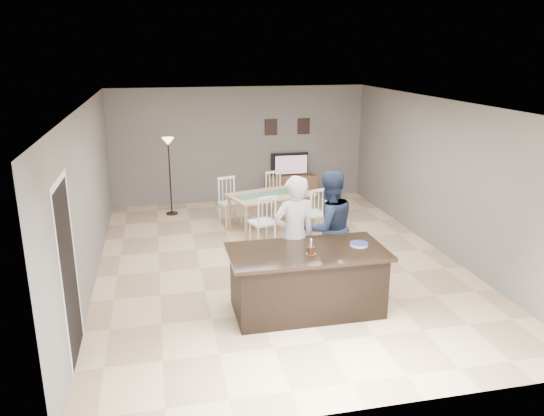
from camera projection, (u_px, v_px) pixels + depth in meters
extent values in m
plane|color=#D6B489|center=(278.00, 262.00, 9.14)|extent=(8.00, 8.00, 0.00)
plane|color=slate|center=(240.00, 145.00, 12.50)|extent=(6.00, 0.00, 6.00)
plane|color=slate|center=(373.00, 288.00, 5.01)|extent=(6.00, 0.00, 6.00)
plane|color=slate|center=(88.00, 196.00, 8.14)|extent=(0.00, 8.00, 8.00)
plane|color=slate|center=(443.00, 177.00, 9.37)|extent=(0.00, 8.00, 8.00)
plane|color=white|center=(278.00, 103.00, 8.37)|extent=(8.00, 8.00, 0.00)
cube|color=black|center=(307.00, 282.00, 7.34)|extent=(2.00, 1.00, 0.85)
cube|color=black|center=(307.00, 252.00, 7.21)|extent=(2.15, 1.10, 0.05)
cube|color=brown|center=(291.00, 188.00, 12.83)|extent=(1.20, 0.40, 0.60)
imported|color=black|center=(290.00, 164.00, 12.73)|extent=(0.91, 0.12, 0.53)
plane|color=orange|center=(291.00, 165.00, 12.66)|extent=(0.78, 0.00, 0.78)
cube|color=black|center=(271.00, 127.00, 12.51)|extent=(0.30, 0.02, 0.38)
cube|color=black|center=(304.00, 126.00, 12.68)|extent=(0.30, 0.02, 0.38)
plane|color=black|center=(69.00, 274.00, 6.08)|extent=(0.00, 2.10, 2.10)
plane|color=white|center=(58.00, 181.00, 5.76)|extent=(0.00, 1.02, 1.02)
imported|color=#B7B8BC|center=(294.00, 236.00, 7.70)|extent=(0.73, 0.54, 1.82)
imported|color=#1B253C|center=(328.00, 228.00, 8.08)|extent=(0.98, 0.83, 1.80)
cylinder|color=gold|center=(311.00, 254.00, 7.07)|extent=(0.14, 0.14, 0.00)
cylinder|color=#391E0F|center=(311.00, 250.00, 7.06)|extent=(0.10, 0.10, 0.09)
cylinder|color=white|center=(311.00, 244.00, 7.03)|extent=(0.02, 0.02, 0.10)
sphere|color=#FFBF4C|center=(311.00, 239.00, 7.01)|extent=(0.02, 0.02, 0.02)
cylinder|color=white|center=(359.00, 245.00, 7.37)|extent=(0.25, 0.25, 0.01)
cylinder|color=white|center=(359.00, 244.00, 7.36)|extent=(0.25, 0.25, 0.01)
cylinder|color=white|center=(359.00, 243.00, 7.36)|extent=(0.25, 0.25, 0.01)
cylinder|color=navy|center=(359.00, 243.00, 7.36)|extent=(0.25, 0.25, 0.00)
cube|color=tan|center=(270.00, 195.00, 10.54)|extent=(1.81, 1.33, 0.04)
cylinder|color=tan|center=(246.00, 224.00, 10.00)|extent=(0.06, 0.06, 0.72)
cylinder|color=tan|center=(292.00, 203.00, 11.31)|extent=(0.06, 0.06, 0.72)
cube|color=#42765B|center=(270.00, 193.00, 10.54)|extent=(1.46, 0.74, 0.01)
cube|color=silver|center=(262.00, 222.00, 9.77)|extent=(0.52, 0.51, 0.04)
cylinder|color=silver|center=(258.00, 239.00, 9.63)|extent=(0.03, 0.03, 0.44)
cylinder|color=silver|center=(266.00, 230.00, 10.06)|extent=(0.03, 0.03, 0.44)
cube|color=silver|center=(267.00, 198.00, 9.48)|extent=(0.38, 0.14, 0.05)
cube|color=silver|center=(313.00, 214.00, 10.29)|extent=(0.52, 0.51, 0.04)
cylinder|color=silver|center=(310.00, 229.00, 10.14)|extent=(0.03, 0.03, 0.44)
cylinder|color=silver|center=(316.00, 222.00, 10.57)|extent=(0.03, 0.03, 0.44)
cube|color=silver|center=(319.00, 190.00, 9.99)|extent=(0.38, 0.14, 0.05)
cube|color=silver|center=(230.00, 203.00, 10.96)|extent=(0.52, 0.51, 0.04)
cylinder|color=silver|center=(235.00, 211.00, 11.25)|extent=(0.03, 0.03, 0.44)
cylinder|color=silver|center=(226.00, 218.00, 10.82)|extent=(0.03, 0.03, 0.44)
cube|color=silver|center=(226.00, 178.00, 10.97)|extent=(0.38, 0.14, 0.05)
cube|color=silver|center=(277.00, 196.00, 11.48)|extent=(0.52, 0.51, 0.04)
cylinder|color=silver|center=(280.00, 204.00, 11.76)|extent=(0.03, 0.03, 0.44)
cylinder|color=silver|center=(274.00, 210.00, 11.33)|extent=(0.03, 0.03, 0.44)
cube|color=silver|center=(273.00, 172.00, 11.49)|extent=(0.38, 0.14, 0.05)
cylinder|color=black|center=(172.00, 213.00, 11.78)|extent=(0.26, 0.26, 0.03)
cylinder|color=black|center=(170.00, 179.00, 11.56)|extent=(0.03, 0.03, 1.57)
cone|color=#F9D389|center=(168.00, 141.00, 11.32)|extent=(0.26, 0.26, 0.16)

